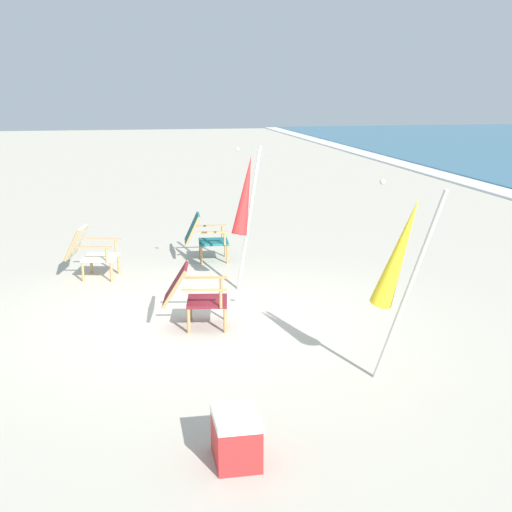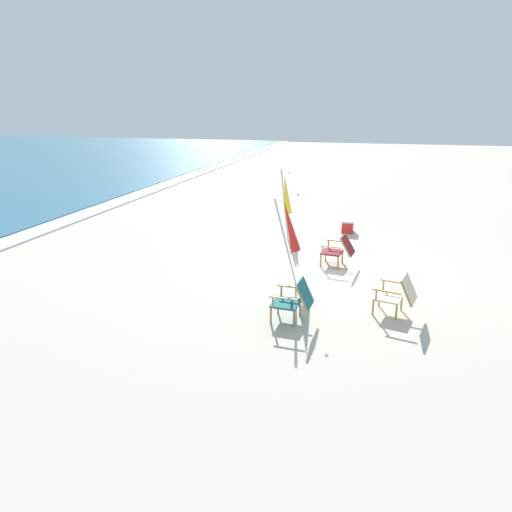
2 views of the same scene
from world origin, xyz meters
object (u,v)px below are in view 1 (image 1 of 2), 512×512
Objects in this scene: beach_chair_mid_center at (204,236)px; beach_chair_front_left at (193,293)px; umbrella_furled_yellow at (400,255)px; cooler_box at (236,437)px; beach_chair_back_right at (90,250)px; umbrella_furled_red at (246,196)px.

beach_chair_front_left is at bearing -8.89° from beach_chair_mid_center.
umbrella_furled_yellow reaches higher than beach_chair_mid_center.
beach_chair_front_left is 1.74× the size of cooler_box.
cooler_box is (1.16, -1.75, -1.11)m from umbrella_furled_yellow.
beach_chair_mid_center reaches higher than beach_chair_back_right.
umbrella_furled_yellow is (5.40, 1.24, 0.89)m from beach_chair_mid_center.
beach_chair_front_left is 1.00× the size of beach_chair_back_right.
beach_chair_front_left is 0.42× the size of umbrella_furled_yellow.
beach_chair_mid_center is (-0.75, 1.83, 0.00)m from beach_chair_back_right.
umbrella_furled_red is 4.17× the size of cooler_box.
beach_chair_mid_center is 5.61m from umbrella_furled_yellow.
umbrella_furled_yellow reaches higher than cooler_box.
cooler_box is at bearing -56.46° from umbrella_furled_yellow.
beach_chair_mid_center is at bearing 171.11° from beach_chair_front_left.
beach_chair_back_right reaches higher than beach_chair_front_left.
beach_chair_front_left is at bearing -139.92° from umbrella_furled_yellow.
beach_chair_mid_center is at bearing -167.06° from umbrella_furled_yellow.
umbrella_furled_red reaches higher than beach_chair_front_left.
beach_chair_mid_center reaches higher than cooler_box.
umbrella_furled_red reaches higher than cooler_box.
beach_chair_front_left is at bearing 27.07° from beach_chair_back_right.
beach_chair_back_right is 0.42× the size of umbrella_furled_red.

